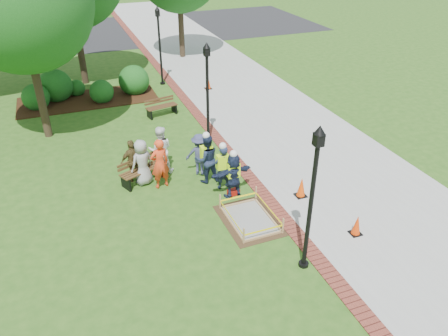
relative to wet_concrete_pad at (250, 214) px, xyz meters
name	(u,v)px	position (x,y,z in m)	size (l,w,h in m)	color
ground	(223,215)	(-0.71, 0.58, -0.23)	(100.00, 100.00, 0.00)	#285116
sidewalk	(243,93)	(4.29, 10.58, -0.22)	(6.00, 60.00, 0.02)	#9E9E99
brick_edging	(186,101)	(1.04, 10.58, -0.22)	(0.50, 60.00, 0.03)	maroon
mulch_bed	(88,99)	(-3.71, 12.58, -0.21)	(7.00, 3.00, 0.05)	#381E0F
parking_lot	(106,32)	(-0.71, 27.58, -0.23)	(36.00, 12.00, 0.01)	black
wet_concrete_pad	(250,214)	(0.00, 0.00, 0.00)	(1.73, 2.33, 0.55)	#47331E
bench_near	(142,175)	(-2.70, 3.53, 0.05)	(1.71, 1.14, 0.89)	#4E381A
bench_far	(162,110)	(-0.58, 9.18, 0.03)	(1.59, 0.82, 0.82)	#523D1C
cone_front	(357,226)	(2.71, -1.78, 0.09)	(0.34, 0.34, 0.68)	black
cone_back	(301,188)	(2.18, 0.63, 0.12)	(0.38, 0.38, 0.74)	black
cone_far	(208,83)	(2.72, 11.86, 0.12)	(0.37, 0.37, 0.73)	black
toolbox	(233,192)	(0.06, 1.55, -0.13)	(0.41, 0.23, 0.20)	#A6150C
lamp_near	(312,191)	(0.54, -2.42, 2.25)	(0.28, 0.28, 4.26)	black
lamp_mid	(207,87)	(0.54, 5.58, 2.25)	(0.28, 0.28, 4.26)	black
lamp_far	(159,40)	(0.54, 13.58, 2.25)	(0.28, 0.28, 4.26)	black
tree_left	(19,0)	(-5.77, 8.78, 5.42)	(5.56, 5.56, 8.45)	#3D2D1E
shrub_a	(38,108)	(-6.17, 12.30, -0.23)	(1.35, 1.35, 1.35)	#144614
shrub_b	(58,99)	(-5.18, 13.21, -0.23)	(1.72, 1.72, 1.72)	#144614
shrub_c	(103,101)	(-3.01, 12.08, -0.23)	(1.23, 1.23, 1.23)	#144614
shrub_d	(135,93)	(-1.20, 12.74, -0.23)	(1.63, 1.63, 1.63)	#144614
shrub_e	(78,95)	(-4.16, 13.52, -0.23)	(0.90, 0.90, 0.90)	#144614
casual_person_a	(142,162)	(-2.67, 3.41, 0.62)	(0.64, 0.53, 1.71)	#999999
casual_person_b	(160,164)	(-2.14, 2.96, 0.70)	(0.66, 0.49, 1.87)	#F1401C
casual_person_c	(160,150)	(-1.87, 3.99, 0.69)	(0.66, 0.50, 1.84)	white
casual_person_d	(133,161)	(-2.94, 3.71, 0.58)	(0.58, 0.44, 1.62)	brown
casual_person_e	(200,154)	(-0.57, 3.34, 0.57)	(0.61, 0.54, 1.61)	#363A60
hivis_worker_a	(233,174)	(0.02, 1.50, 0.65)	(0.56, 0.40, 1.77)	#1A2C44
hivis_worker_b	(223,166)	(-0.12, 2.13, 0.65)	(0.57, 0.42, 1.78)	#1A2C45
hivis_worker_c	(207,158)	(-0.50, 2.74, 0.74)	(0.58, 0.38, 1.97)	#1B2B46
parked_car_a	(2,50)	(-8.47, 24.88, -0.23)	(4.60, 2.00, 1.50)	#262628
parked_car_b	(52,45)	(-5.02, 24.99, -0.23)	(4.90, 2.13, 1.60)	#A1A2A6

